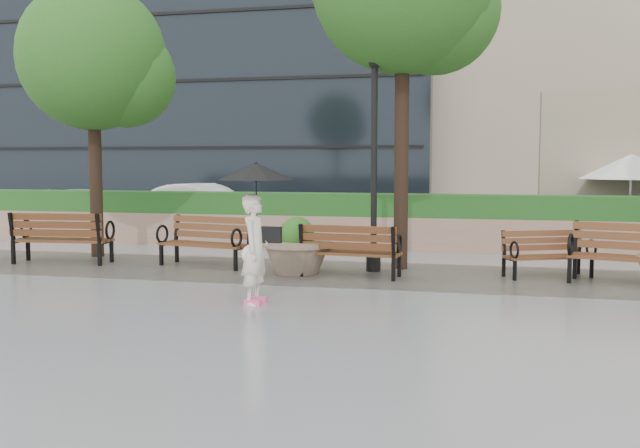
% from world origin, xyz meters
% --- Properties ---
extents(ground, '(100.00, 100.00, 0.00)m').
position_xyz_m(ground, '(0.00, 0.00, 0.00)').
color(ground, gray).
rests_on(ground, ground).
extents(cobble_strip, '(28.00, 3.20, 0.01)m').
position_xyz_m(cobble_strip, '(0.00, 3.00, 0.01)').
color(cobble_strip, '#383330').
rests_on(cobble_strip, ground).
extents(hedge_wall, '(24.00, 0.80, 1.35)m').
position_xyz_m(hedge_wall, '(0.00, 7.00, 0.66)').
color(hedge_wall, '#A48069').
rests_on(hedge_wall, ground).
extents(asphalt_street, '(40.00, 7.00, 0.00)m').
position_xyz_m(asphalt_street, '(0.00, 11.00, 0.00)').
color(asphalt_street, black).
rests_on(asphalt_street, ground).
extents(bench_0, '(2.06, 0.96, 1.07)m').
position_xyz_m(bench_0, '(-5.47, 2.94, 0.32)').
color(bench_0, brown).
rests_on(bench_0, ground).
extents(bench_1, '(1.98, 1.11, 1.01)m').
position_xyz_m(bench_1, '(-2.40, 3.21, 0.30)').
color(bench_1, brown).
rests_on(bench_1, ground).
extents(bench_2, '(1.88, 0.88, 0.98)m').
position_xyz_m(bench_2, '(0.72, 2.58, 0.29)').
color(bench_2, brown).
rests_on(bench_2, ground).
extents(bench_3, '(1.70, 1.23, 0.85)m').
position_xyz_m(bench_3, '(4.25, 3.37, 0.25)').
color(bench_3, brown).
rests_on(bench_3, ground).
extents(bench_4, '(2.09, 1.28, 1.05)m').
position_xyz_m(bench_4, '(5.55, 2.80, 0.31)').
color(bench_4, brown).
rests_on(bench_4, ground).
extents(planter_left, '(1.30, 1.30, 1.09)m').
position_xyz_m(planter_left, '(-0.35, 2.76, 0.43)').
color(planter_left, '#7F6B56').
rests_on(planter_left, ground).
extents(lamppost, '(0.28, 0.28, 4.11)m').
position_xyz_m(lamppost, '(1.03, 3.35, 1.81)').
color(lamppost, black).
rests_on(lamppost, ground).
extents(tree_0, '(3.33, 3.22, 6.03)m').
position_xyz_m(tree_0, '(-5.19, 4.18, 4.30)').
color(tree_0, black).
rests_on(tree_0, ground).
extents(patio_umb_white, '(2.50, 2.50, 2.30)m').
position_xyz_m(patio_umb_white, '(6.63, 8.91, 1.99)').
color(patio_umb_white, black).
rests_on(patio_umb_white, ground).
extents(car_left, '(4.52, 2.26, 1.26)m').
position_xyz_m(car_left, '(-8.92, 9.73, 0.63)').
color(car_left, white).
rests_on(car_left, ground).
extents(car_right, '(4.62, 2.47, 1.45)m').
position_xyz_m(car_right, '(-5.42, 10.49, 0.72)').
color(car_right, white).
rests_on(car_right, ground).
extents(pedestrian, '(1.14, 1.14, 2.10)m').
position_xyz_m(pedestrian, '(-0.19, -0.14, 1.28)').
color(pedestrian, '#EFE5C9').
rests_on(pedestrian, ground).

